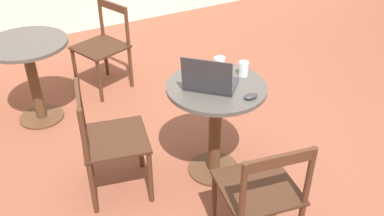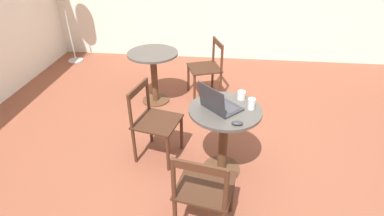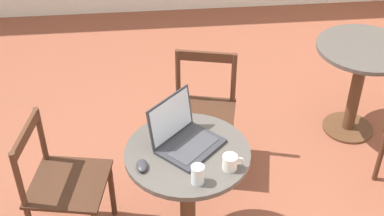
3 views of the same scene
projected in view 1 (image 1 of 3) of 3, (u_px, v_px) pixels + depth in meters
The scene contains 10 objects.
ground_plane at pixel (209, 174), 3.29m from camera, with size 16.00×16.00×0.00m, color brown.
cafe_table_near at pixel (216, 110), 3.03m from camera, with size 0.69×0.69×0.76m.
cafe_table_mid at pixel (30, 64), 3.63m from camera, with size 0.69×0.69×0.76m.
chair_near_left at pixel (261, 193), 2.49m from camera, with size 0.52×0.52×0.84m.
chair_near_back at pixel (109, 141), 2.91m from camera, with size 0.53×0.53×0.84m.
chair_mid_front at pixel (104, 47), 4.18m from camera, with size 0.56×0.56×0.84m.
laptop at pixel (210, 81), 2.85m from camera, with size 0.44×0.44×0.27m.
mouse at pixel (251, 96), 2.77m from camera, with size 0.06×0.10×0.03m.
mug at pixel (219, 63), 3.11m from camera, with size 0.12×0.08×0.08m.
drinking_glass at pixel (244, 69), 3.01m from camera, with size 0.07×0.07×0.11m.
Camera 1 is at (-2.11, 1.32, 2.22)m, focal length 40.00 mm.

